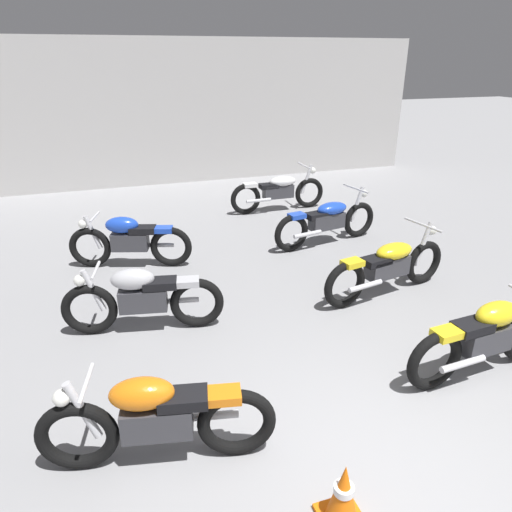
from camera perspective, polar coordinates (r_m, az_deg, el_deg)
name	(u,v)px	position (r m, az deg, el deg)	size (l,w,h in m)	color
ground_plane	(397,489)	(4.30, 16.89, -25.68)	(60.00, 60.00, 0.00)	gray
back_wall	(175,113)	(12.66, -9.98, 16.89)	(13.44, 0.24, 3.60)	#BCBAB7
motorcycle_left_row_0	(156,418)	(4.10, -12.17, -18.83)	(1.95, 0.59, 0.88)	black
motorcycle_left_row_1	(142,297)	(5.86, -13.80, -4.96)	(1.96, 0.58, 0.88)	black
motorcycle_left_row_2	(129,240)	(7.70, -15.29, 1.91)	(1.91, 0.73, 0.88)	black
motorcycle_right_row_0	(486,337)	(5.52, 26.39, -8.85)	(1.97, 0.49, 0.88)	black
motorcycle_right_row_1	(388,265)	(6.81, 15.90, -1.13)	(2.15, 0.76, 0.97)	black
motorcycle_right_row_2	(327,220)	(8.47, 8.77, 4.40)	(2.16, 0.75, 0.97)	black
motorcycle_right_row_3	(279,191)	(10.26, 2.82, 8.02)	(2.17, 0.68, 0.97)	black
traffic_cone	(343,495)	(3.83, 10.66, -26.87)	(0.32, 0.32, 0.54)	orange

